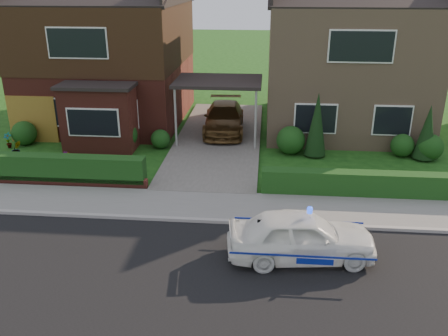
# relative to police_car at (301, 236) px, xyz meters

# --- Properties ---
(ground) EXTENTS (120.00, 120.00, 0.00)m
(ground) POSITION_rel_police_car_xyz_m (-3.14, -1.33, -0.66)
(ground) COLOR #174512
(ground) RESTS_ON ground
(road) EXTENTS (60.00, 6.00, 0.02)m
(road) POSITION_rel_police_car_xyz_m (-3.14, -1.33, -0.66)
(road) COLOR black
(road) RESTS_ON ground
(kerb) EXTENTS (60.00, 0.16, 0.12)m
(kerb) POSITION_rel_police_car_xyz_m (-3.14, 1.72, -0.60)
(kerb) COLOR #9E9993
(kerb) RESTS_ON ground
(sidewalk) EXTENTS (60.00, 2.00, 0.10)m
(sidewalk) POSITION_rel_police_car_xyz_m (-3.14, 2.77, -0.61)
(sidewalk) COLOR slate
(sidewalk) RESTS_ON ground
(driveway) EXTENTS (3.80, 12.00, 0.12)m
(driveway) POSITION_rel_police_car_xyz_m (-3.14, 9.67, -0.60)
(driveway) COLOR #666059
(driveway) RESTS_ON ground
(house_left) EXTENTS (7.50, 9.53, 7.25)m
(house_left) POSITION_rel_police_car_xyz_m (-8.93, 12.57, 3.15)
(house_left) COLOR maroon
(house_left) RESTS_ON ground
(house_right) EXTENTS (7.50, 8.06, 7.25)m
(house_right) POSITION_rel_police_car_xyz_m (2.66, 12.66, 3.01)
(house_right) COLOR #A18163
(house_right) RESTS_ON ground
(carport_link) EXTENTS (3.80, 3.00, 2.77)m
(carport_link) POSITION_rel_police_car_xyz_m (-3.14, 9.62, 2.00)
(carport_link) COLOR black
(carport_link) RESTS_ON ground
(garage_door) EXTENTS (2.20, 0.10, 2.10)m
(garage_door) POSITION_rel_police_car_xyz_m (-11.39, 8.63, 0.39)
(garage_door) COLOR brown
(garage_door) RESTS_ON ground
(dwarf_wall) EXTENTS (7.70, 0.25, 0.36)m
(dwarf_wall) POSITION_rel_police_car_xyz_m (-8.94, 3.97, -0.48)
(dwarf_wall) COLOR maroon
(dwarf_wall) RESTS_ON ground
(hedge_left) EXTENTS (7.50, 0.55, 0.90)m
(hedge_left) POSITION_rel_police_car_xyz_m (-8.94, 4.12, -0.66)
(hedge_left) COLOR black
(hedge_left) RESTS_ON ground
(hedge_right) EXTENTS (7.50, 0.55, 0.80)m
(hedge_right) POSITION_rel_police_car_xyz_m (2.66, 4.02, -0.66)
(hedge_right) COLOR black
(hedge_right) RESTS_ON ground
(shrub_left_far) EXTENTS (1.08, 1.08, 1.08)m
(shrub_left_far) POSITION_rel_police_car_xyz_m (-11.64, 8.17, -0.12)
(shrub_left_far) COLOR black
(shrub_left_far) RESTS_ON ground
(shrub_left_mid) EXTENTS (1.32, 1.32, 1.32)m
(shrub_left_mid) POSITION_rel_police_car_xyz_m (-7.14, 7.97, 0.00)
(shrub_left_mid) COLOR black
(shrub_left_mid) RESTS_ON ground
(shrub_left_near) EXTENTS (0.84, 0.84, 0.84)m
(shrub_left_near) POSITION_rel_police_car_xyz_m (-5.54, 8.27, -0.24)
(shrub_left_near) COLOR black
(shrub_left_near) RESTS_ON ground
(shrub_right_near) EXTENTS (1.20, 1.20, 1.20)m
(shrub_right_near) POSITION_rel_police_car_xyz_m (0.06, 8.07, -0.06)
(shrub_right_near) COLOR black
(shrub_right_near) RESTS_ON ground
(shrub_right_mid) EXTENTS (0.96, 0.96, 0.96)m
(shrub_right_mid) POSITION_rel_police_car_xyz_m (4.66, 8.17, -0.18)
(shrub_right_mid) COLOR black
(shrub_right_mid) RESTS_ON ground
(shrub_right_far) EXTENTS (1.08, 1.08, 1.08)m
(shrub_right_far) POSITION_rel_police_car_xyz_m (5.66, 7.87, -0.12)
(shrub_right_far) COLOR black
(shrub_right_far) RESTS_ON ground
(conifer_a) EXTENTS (0.90, 0.90, 2.60)m
(conifer_a) POSITION_rel_police_car_xyz_m (1.06, 7.87, 0.64)
(conifer_a) COLOR black
(conifer_a) RESTS_ON ground
(conifer_b) EXTENTS (0.90, 0.90, 2.20)m
(conifer_b) POSITION_rel_police_car_xyz_m (5.46, 7.87, 0.44)
(conifer_b) COLOR black
(conifer_b) RESTS_ON ground
(police_car) EXTENTS (3.55, 4.01, 1.48)m
(police_car) POSITION_rel_police_car_xyz_m (0.00, 0.00, 0.00)
(police_car) COLOR white
(police_car) RESTS_ON ground
(driveway_car) EXTENTS (2.04, 4.56, 1.30)m
(driveway_car) POSITION_rel_police_car_xyz_m (-2.98, 10.59, 0.11)
(driveway_car) COLOR brown
(driveway_car) RESTS_ON driveway
(potted_plant_a) EXTENTS (0.39, 0.29, 0.70)m
(potted_plant_a) POSITION_rel_police_car_xyz_m (-12.14, 7.67, -0.31)
(potted_plant_a) COLOR gray
(potted_plant_a) RESTS_ON ground
(potted_plant_b) EXTENTS (0.52, 0.52, 0.74)m
(potted_plant_b) POSITION_rel_police_car_xyz_m (-11.17, 6.52, -0.29)
(potted_plant_b) COLOR gray
(potted_plant_b) RESTS_ON ground
(potted_plant_c) EXTENTS (0.46, 0.46, 0.72)m
(potted_plant_c) POSITION_rel_police_car_xyz_m (-8.56, 5.49, -0.30)
(potted_plant_c) COLOR gray
(potted_plant_c) RESTS_ON ground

